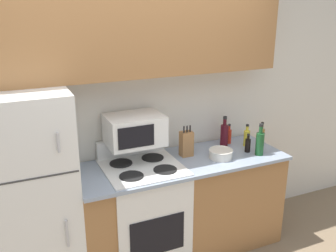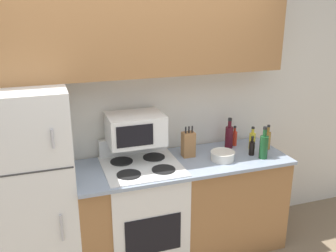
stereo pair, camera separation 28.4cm
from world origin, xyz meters
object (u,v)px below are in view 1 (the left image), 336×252
bottle_soy_sauce (248,145)px  bottle_cooking_spray (247,137)px  stove (144,213)px  bottle_wine_green (260,143)px  refrigerator (26,199)px  bottle_vinegar (261,136)px  knife_block (186,144)px  bowl (221,154)px  bottle_hot_sauce (229,136)px  bottle_wine_red (224,134)px  microwave (135,130)px

bottle_soy_sauce → bottle_cooking_spray: 0.16m
stove → bottle_wine_green: size_ratio=3.68×
refrigerator → bottle_wine_green: refrigerator is taller
refrigerator → bottle_vinegar: size_ratio=7.04×
stove → knife_block: 0.73m
bottle_vinegar → bottle_wine_green: (-0.16, -0.19, 0.02)m
bowl → bottle_hot_sauce: (0.27, 0.29, 0.03)m
bottle_wine_red → microwave: bearing=-178.3°
bottle_vinegar → bottle_cooking_spray: (-0.14, 0.05, -0.01)m
bottle_wine_red → bottle_hot_sauce: bottle_wine_red is taller
bottle_soy_sauce → bottle_hot_sauce: bearing=97.4°
bowl → bottle_wine_green: bearing=-11.9°
bottle_wine_green → bottle_wine_red: size_ratio=1.00×
bottle_wine_green → bottle_hot_sauce: bottle_wine_green is taller
bottle_wine_green → bottle_soy_sauce: 0.13m
bottle_vinegar → bottle_wine_green: 0.25m
bottle_wine_green → bottle_hot_sauce: 0.38m
stove → bottle_hot_sauce: 1.14m
refrigerator → bottle_cooking_spray: (2.06, 0.05, 0.18)m
refrigerator → knife_block: (1.41, 0.07, 0.21)m
microwave → bottle_cooking_spray: 1.15m
bottle_vinegar → bottle_soy_sauce: bottle_vinegar is taller
stove → bottle_vinegar: bearing=0.5°
bottle_hot_sauce → refrigerator: bearing=-174.7°
bottle_cooking_spray → bottle_hot_sauce: bearing=132.3°
microwave → bottle_soy_sauce: size_ratio=2.68×
stove → bottle_wine_green: bottle_wine_green is taller
refrigerator → knife_block: 1.43m
bottle_wine_red → bowl: bearing=-127.3°
refrigerator → bottle_hot_sauce: bearing=5.3°
stove → bottle_soy_sauce: (1.03, -0.07, 0.52)m
bottle_vinegar → bottle_hot_sauce: size_ratio=1.20×
bowl → bottle_wine_green: bottle_wine_green is taller
knife_block → bottle_vinegar: (0.79, -0.07, -0.02)m
stove → bottle_soy_sauce: bearing=-4.2°
bottle_cooking_spray → bottle_soy_sauce: bearing=-121.7°
knife_block → refrigerator: bearing=-177.2°
stove → bottle_wine_green: 1.24m
bottle_hot_sauce → bottle_soy_sauce: 0.27m
bowl → bottle_cooking_spray: 0.43m
stove → microwave: (-0.02, 0.13, 0.75)m
stove → bottle_cooking_spray: bearing=3.2°
knife_block → bottle_hot_sauce: (0.53, 0.11, -0.04)m
refrigerator → bottle_wine_green: 2.06m
bottle_cooking_spray → knife_block: bearing=178.1°
bowl → bottle_vinegar: (0.53, 0.11, 0.05)m
refrigerator → bowl: 1.68m
bottle_vinegar → bottle_cooking_spray: 0.15m
bottle_hot_sauce → bottle_vinegar: bearing=-35.5°
knife_block → bottle_soy_sauce: knife_block is taller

